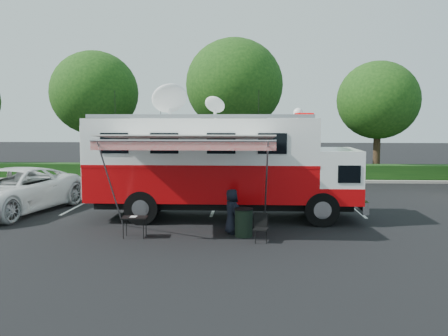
% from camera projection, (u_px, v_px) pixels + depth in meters
% --- Properties ---
extents(ground_plane, '(120.00, 120.00, 0.00)m').
position_uv_depth(ground_plane, '(223.00, 218.00, 19.15)').
color(ground_plane, black).
rests_on(ground_plane, ground).
extents(back_border, '(60.00, 6.14, 8.87)m').
position_uv_depth(back_border, '(252.00, 100.00, 31.41)').
color(back_border, '#9E998E').
rests_on(back_border, ground_plane).
extents(stall_lines, '(24.12, 5.50, 0.01)m').
position_uv_depth(stall_lines, '(216.00, 205.00, 22.16)').
color(stall_lines, silver).
rests_on(stall_lines, ground_plane).
extents(command_truck, '(10.23, 2.81, 4.91)m').
position_uv_depth(command_truck, '(221.00, 164.00, 18.94)').
color(command_truck, black).
rests_on(command_truck, ground_plane).
extents(awning, '(5.58, 2.87, 3.37)m').
position_uv_depth(awning, '(187.00, 139.00, 15.99)').
color(awning, silver).
rests_on(awning, ground_plane).
extents(white_suv, '(4.38, 7.05, 1.82)m').
position_uv_depth(white_suv, '(13.00, 213.00, 20.24)').
color(white_suv, white).
rests_on(white_suv, ground_plane).
extents(person, '(0.71, 0.86, 1.50)m').
position_uv_depth(person, '(232.00, 234.00, 16.62)').
color(person, black).
rests_on(person, ground_plane).
extents(folding_table, '(0.83, 0.61, 0.68)m').
position_uv_depth(folding_table, '(135.00, 218.00, 16.04)').
color(folding_table, black).
rests_on(folding_table, ground_plane).
extents(folding_chair, '(0.51, 0.53, 0.89)m').
position_uv_depth(folding_chair, '(261.00, 225.00, 15.52)').
color(folding_chair, black).
rests_on(folding_chair, ground_plane).
extents(trash_bin, '(0.62, 0.62, 0.93)m').
position_uv_depth(trash_bin, '(244.00, 222.00, 16.21)').
color(trash_bin, black).
rests_on(trash_bin, ground_plane).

